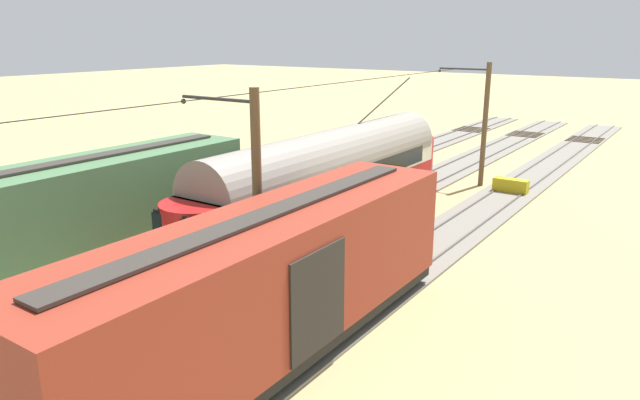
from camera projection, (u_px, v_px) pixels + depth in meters
ground_plane at (319, 233)px, 24.89m from camera, size 220.00×220.00×0.00m
track_streetcar_siding at (424, 252)px, 22.55m from camera, size 2.80×80.00×0.18m
track_adjacent_siding at (323, 230)px, 25.12m from camera, size 2.80×80.00×0.18m
track_third_siding at (241, 212)px, 27.69m from camera, size 2.80×80.00×0.18m
vintage_streetcar at (330, 178)px, 24.92m from camera, size 2.65×17.79×5.91m
boxcar_adjacent at (270, 283)px, 14.58m from camera, size 2.96×13.48×3.85m
coach_far_siding at (100, 206)px, 21.20m from camera, size 2.96×11.99×3.85m
catenary_pole_foreground at (483, 122)px, 31.94m from camera, size 3.02×0.28×6.77m
catenary_pole_mid_near at (255, 201)px, 16.77m from camera, size 3.02×0.28×6.77m
overhead_wire_run at (204, 99)px, 18.11m from camera, size 2.81×42.24×0.18m
track_end_bumper at (511, 186)px, 31.06m from camera, size 1.80×0.60×0.80m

